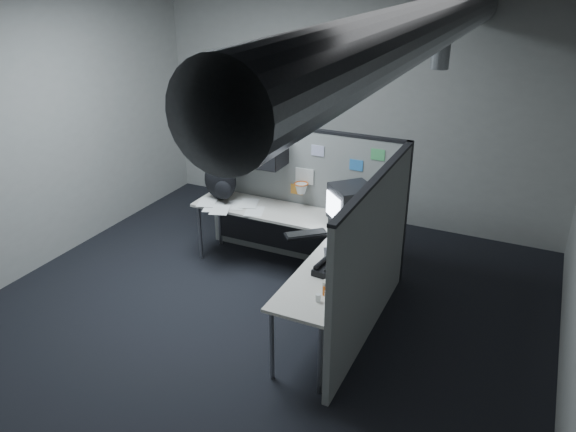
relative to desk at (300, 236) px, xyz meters
The scene contains 12 objects.
room 1.69m from the desk, 59.55° to the right, with size 5.62×5.62×3.22m.
partition_back 0.77m from the desk, 126.93° to the left, with size 2.44×0.42×1.63m.
partition_right 1.09m from the desk, 26.97° to the right, with size 0.07×2.23×1.63m.
desk is the anchor object (origin of this frame).
monitor 0.65m from the desk, 23.53° to the left, with size 0.57×0.57×0.46m.
keyboard 0.27m from the desk, 49.83° to the right, with size 0.43×0.40×0.04m.
mouse 0.68m from the desk, 34.81° to the right, with size 0.27×0.25×0.05m.
phone 1.02m from the desk, 52.09° to the right, with size 0.22×0.24×0.10m.
bottles 1.42m from the desk, 57.22° to the right, with size 0.15×0.17×0.09m.
cup 1.35m from the desk, 55.65° to the right, with size 0.09×0.09×0.12m, color #B9B4A3.
papers 0.95m from the desk, behind, with size 0.89×0.64×0.02m.
backpack 1.23m from the desk, 166.18° to the left, with size 0.48×0.43×0.49m.
Camera 1 is at (2.33, -4.20, 3.29)m, focal length 35.00 mm.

